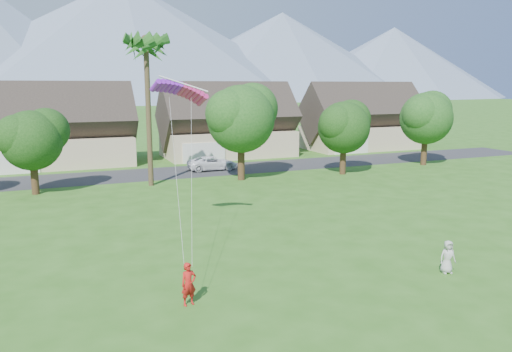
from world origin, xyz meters
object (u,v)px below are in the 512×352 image
parafoil_kite (180,89)px  parked_car (213,163)px  kite_flyer (189,284)px  watcher (448,257)px

parafoil_kite → parked_car: bearing=65.3°
kite_flyer → watcher: size_ratio=1.12×
parked_car → parafoil_kite: (-8.31, -20.96, 7.51)m
parked_car → watcher: bearing=-177.1°
watcher → parked_car: watcher is taller
kite_flyer → parafoil_kite: parafoil_kite is taller
watcher → parafoil_kite: (-9.71, 9.77, 7.44)m
watcher → parafoil_kite: parafoil_kite is taller
kite_flyer → parked_car: kite_flyer is taller
kite_flyer → parked_car: 31.27m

